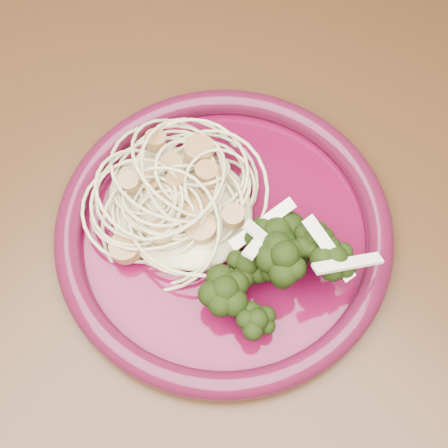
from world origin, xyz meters
name	(u,v)px	position (x,y,z in m)	size (l,w,h in m)	color
dining_table	(228,254)	(0.00, 0.00, 0.65)	(1.20, 0.80, 0.75)	#472814
dinner_plate	(224,230)	(0.01, -0.02, 0.76)	(0.30, 0.30, 0.02)	#4E0621
spaghetti_pile	(179,201)	(-0.03, -0.03, 0.77)	(0.13, 0.11, 0.03)	beige
scallop_cluster	(176,180)	(-0.03, -0.03, 0.80)	(0.12, 0.12, 0.04)	#B2824A
broccoli_pile	(282,249)	(0.06, -0.02, 0.78)	(0.08, 0.13, 0.05)	black
onion_garnish	(285,232)	(0.06, -0.02, 0.81)	(0.06, 0.09, 0.05)	#F0EBC9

